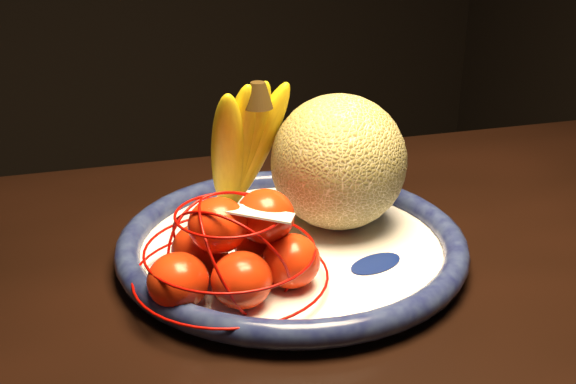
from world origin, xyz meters
name	(u,v)px	position (x,y,z in m)	size (l,w,h in m)	color
fruit_bowl	(292,245)	(0.24, 0.17, 0.81)	(0.36, 0.36, 0.03)	white
cantaloupe	(339,162)	(0.31, 0.20, 0.88)	(0.15, 0.15, 0.15)	olive
banana_bunch	(241,143)	(0.22, 0.25, 0.90)	(0.11, 0.11, 0.18)	yellow
mandarin_bag	(235,252)	(0.16, 0.12, 0.84)	(0.21, 0.21, 0.11)	#FF3411
price_tag	(253,212)	(0.17, 0.10, 0.89)	(0.07, 0.03, 0.00)	white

